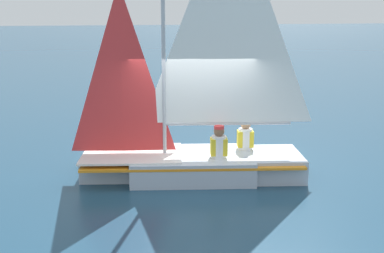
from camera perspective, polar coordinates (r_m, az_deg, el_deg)
The scene contains 4 objects.
ground_plane at distance 10.35m, azimuth -0.00°, elevation -5.89°, with size 260.00×260.00×0.00m, color navy.
sailboat_main at distance 10.12m, azimuth 0.41°, elevation -1.64°, with size 2.69×4.82×5.76m.
sailor_helm at distance 9.92m, azimuth 3.19°, elevation -2.93°, with size 0.36×0.39×1.16m.
sailor_crew at distance 10.59m, azimuth 6.32°, elevation -1.95°, with size 0.36×0.39×1.16m.
Camera 1 is at (9.38, -2.73, 3.41)m, focal length 45.00 mm.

